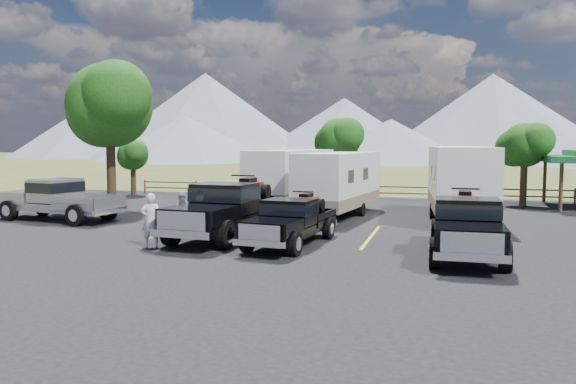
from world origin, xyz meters
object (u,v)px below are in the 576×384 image
(trailer_left, at_px, (291,179))
(pickup_silver, at_px, (59,199))
(rig_right, at_px, (467,225))
(trailer_right, at_px, (460,182))
(person_b, at_px, (184,214))
(rig_center, at_px, (292,220))
(trailer_center, at_px, (339,183))
(person_a, at_px, (151,220))
(tree_big_nw, at_px, (109,105))
(rig_left, at_px, (228,208))

(trailer_left, bearing_deg, pickup_silver, -136.49)
(rig_right, height_order, trailer_left, trailer_left)
(rig_right, height_order, trailer_right, trailer_right)
(person_b, bearing_deg, pickup_silver, 116.31)
(rig_center, distance_m, trailer_center, 8.19)
(rig_right, distance_m, person_b, 10.51)
(trailer_right, bearing_deg, person_a, -140.30)
(tree_big_nw, height_order, trailer_center, tree_big_nw)
(tree_big_nw, distance_m, person_a, 12.77)
(rig_center, height_order, trailer_center, trailer_center)
(rig_right, height_order, pickup_silver, rig_right)
(rig_right, bearing_deg, trailer_center, 123.00)
(trailer_left, bearing_deg, tree_big_nw, -157.84)
(trailer_right, bearing_deg, trailer_left, 163.47)
(trailer_left, relative_size, pickup_silver, 1.39)
(trailer_left, height_order, person_a, trailer_left)
(tree_big_nw, relative_size, trailer_right, 0.80)
(trailer_right, distance_m, person_a, 14.35)
(trailer_right, xyz_separation_m, person_b, (-10.42, -7.27, -0.95))
(person_a, bearing_deg, tree_big_nw, -78.48)
(trailer_right, xyz_separation_m, pickup_silver, (-17.84, -5.04, -0.78))
(rig_center, distance_m, person_b, 4.66)
(trailer_center, bearing_deg, pickup_silver, -149.89)
(rig_left, bearing_deg, rig_center, -14.39)
(rig_center, bearing_deg, trailer_center, 95.15)
(tree_big_nw, bearing_deg, pickup_silver, -89.17)
(trailer_left, bearing_deg, trailer_right, -5.96)
(rig_left, bearing_deg, trailer_left, 94.40)
(rig_right, xyz_separation_m, person_b, (-10.43, 1.26, -0.17))
(rig_left, height_order, rig_center, rig_left)
(tree_big_nw, bearing_deg, trailer_right, 2.20)
(rig_left, height_order, trailer_right, trailer_right)
(rig_left, bearing_deg, person_a, -118.31)
(rig_left, bearing_deg, person_b, -172.58)
(tree_big_nw, distance_m, pickup_silver, 6.30)
(trailer_left, relative_size, trailer_right, 0.94)
(rig_right, xyz_separation_m, trailer_center, (-5.68, 8.57, 0.63))
(rig_center, distance_m, trailer_left, 10.43)
(rig_left, height_order, trailer_left, trailer_left)
(trailer_left, xyz_separation_m, trailer_center, (2.93, -1.87, -0.05))
(rig_left, distance_m, person_b, 1.84)
(rig_left, xyz_separation_m, rig_center, (2.77, -0.94, -0.23))
(rig_right, bearing_deg, trailer_right, 89.53)
(person_b, bearing_deg, person_a, -135.52)
(rig_left, height_order, person_a, rig_left)
(trailer_left, height_order, trailer_right, trailer_right)
(rig_left, bearing_deg, pickup_silver, 171.45)
(person_a, bearing_deg, pickup_silver, -60.79)
(rig_right, height_order, trailer_center, trailer_center)
(pickup_silver, bearing_deg, rig_left, 86.00)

